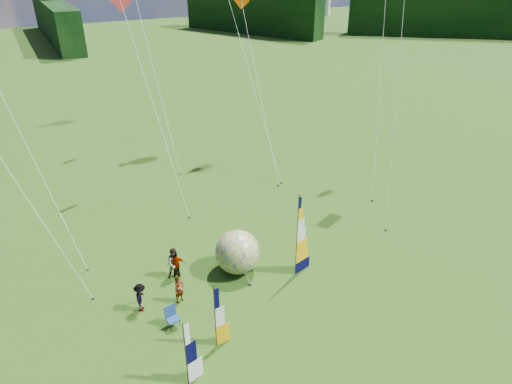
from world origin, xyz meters
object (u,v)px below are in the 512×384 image
spectator_a (179,289)px  side_banner_left (215,319)px  bol_inflatable (237,252)px  spectator_b (175,263)px  feather_banner_main (297,238)px  side_banner_far (186,356)px  spectator_c (141,297)px  camp_chair (173,318)px  spectator_d (176,264)px  kite_whale (243,38)px

spectator_a → side_banner_left: bearing=-103.4°
bol_inflatable → spectator_b: bearing=161.0°
side_banner_left → bol_inflatable: side_banner_left is taller
feather_banner_main → side_banner_far: (-7.61, -3.93, -0.80)m
side_banner_far → spectator_c: bearing=81.5°
feather_banner_main → camp_chair: 7.35m
bol_inflatable → side_banner_left: bearing=-126.1°
spectator_a → spectator_d: bearing=54.3°
spectator_c → spectator_d: size_ratio=0.96×
camp_chair → kite_whale: bearing=45.8°
spectator_b → spectator_c: spectator_b is taller
spectator_a → spectator_c: bearing=150.5°
spectator_d → feather_banner_main: bearing=171.3°
kite_whale → spectator_b: bearing=-146.1°
side_banner_far → bol_inflatable: bearing=35.1°
spectator_a → spectator_d: 2.03m
side_banner_left → side_banner_far: side_banner_left is taller
side_banner_far → spectator_b: (1.88, 6.82, -0.68)m
spectator_b → feather_banner_main: bearing=-20.2°
side_banner_left → camp_chair: 2.62m
side_banner_far → camp_chair: side_banner_far is taller
side_banner_far → side_banner_left: bearing=22.3°
feather_banner_main → spectator_a: 6.49m
bol_inflatable → spectator_d: bearing=161.0°
camp_chair → feather_banner_main: bearing=-3.6°
spectator_d → spectator_c: bearing=52.9°
side_banner_far → feather_banner_main: bearing=13.8°
side_banner_left → spectator_b: (0.06, 5.50, -0.70)m
side_banner_far → spectator_b: 7.10m
side_banner_far → spectator_d: size_ratio=1.98×
spectator_a → kite_whale: kite_whale is taller
side_banner_left → bol_inflatable: (3.22, 4.41, -0.38)m
bol_inflatable → spectator_a: (-3.65, -0.88, -0.46)m
spectator_b → camp_chair: bearing=-104.6°
feather_banner_main → side_banner_left: feather_banner_main is taller
bol_inflatable → spectator_d: 3.31m
feather_banner_main → kite_whale: size_ratio=0.25×
spectator_b → kite_whale: 19.40m
side_banner_far → bol_inflatable: size_ratio=1.30×
side_banner_left → camp_chair: size_ratio=3.00×
side_banner_far → spectator_a: bearing=60.4°
side_banner_left → feather_banner_main: bearing=20.0°
feather_banner_main → kite_whale: (5.20, 16.37, 7.17)m
feather_banner_main → spectator_c: size_ratio=3.11×
spectator_b → kite_whale: bearing=57.5°
kite_whale → spectator_a: bearing=-143.5°
spectator_b → camp_chair: 3.75m
feather_banner_main → camp_chair: (-7.09, -0.59, -1.84)m
side_banner_left → camp_chair: side_banner_left is taller
bol_inflatable → camp_chair: (-4.51, -2.39, -0.68)m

